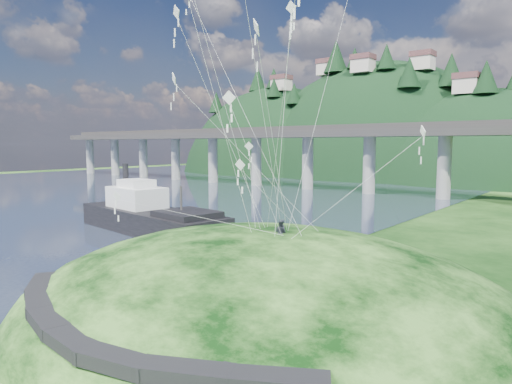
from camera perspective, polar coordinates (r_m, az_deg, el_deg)
The scene contains 10 objects.
ground at distance 35.03m, azimuth -11.58°, elevation -11.84°, with size 320.00×320.00×0.00m, color black.
water at distance 110.91m, azimuth -23.42°, elevation -0.00°, with size 240.00×240.00×0.00m, color #303C58.
grass_hill at distance 31.63m, azimuth 1.14°, elevation -16.61°, with size 36.00×32.00×13.00m.
footpath at distance 23.26m, azimuth -18.76°, elevation -15.97°, with size 22.29×5.84×0.83m.
bridge at distance 105.11m, azimuth 9.08°, elevation 5.41°, with size 160.00×11.00×15.00m.
far_ridge at distance 160.23m, azimuth 12.95°, elevation -0.63°, with size 153.00×70.00×94.50m.
work_barge at distance 56.91m, azimuth -13.24°, elevation -2.86°, with size 23.98×9.07×8.19m.
wooden_dock at distance 39.80m, azimuth -9.58°, elevation -8.90°, with size 15.40×5.76×1.09m.
kite_flyers at distance 29.46m, azimuth 3.19°, elevation -3.51°, with size 0.80×0.86×1.64m.
kite_swarm at distance 27.81m, azimuth -2.15°, elevation 18.44°, with size 18.34×13.52×20.40m.
Camera 1 is at (25.86, -21.09, 10.66)m, focal length 32.00 mm.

